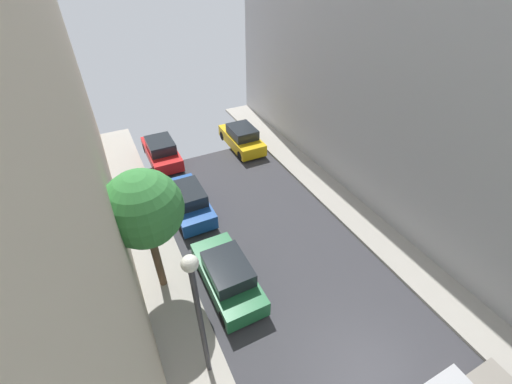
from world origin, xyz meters
TOP-DOWN VIEW (x-y plane):
  - ground at (0.00, 0.00)m, footprint 32.00×32.00m
  - sidewalk_right at (5.00, 0.00)m, footprint 2.00×44.00m
  - parked_car_left_2 at (-2.70, 5.43)m, footprint 1.78×4.20m
  - parked_car_left_3 at (-2.70, 10.80)m, footprint 1.78×4.20m
  - parked_car_left_4 at (-2.70, 16.47)m, footprint 1.78×4.20m
  - parked_car_right_3 at (2.70, 15.79)m, footprint 1.78×4.20m
  - street_tree_0 at (-5.11, 6.71)m, footprint 2.82×2.82m
  - lamp_post at (-4.60, 2.56)m, footprint 0.44×0.44m

SIDE VIEW (x-z plane):
  - ground at x=0.00m, z-range 0.00..0.00m
  - sidewalk_right at x=5.00m, z-range 0.00..0.15m
  - parked_car_left_2 at x=-2.70m, z-range -0.06..1.50m
  - parked_car_left_3 at x=-2.70m, z-range -0.06..1.50m
  - parked_car_left_4 at x=-2.70m, z-range -0.06..1.50m
  - parked_car_right_3 at x=2.70m, z-range -0.06..1.50m
  - lamp_post at x=-4.60m, z-range 1.03..6.60m
  - street_tree_0 at x=-5.11m, z-range 1.46..6.96m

